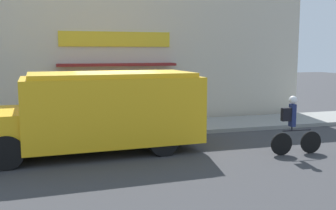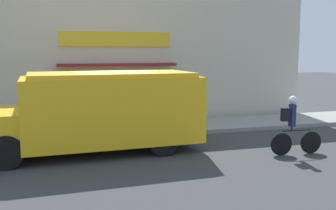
# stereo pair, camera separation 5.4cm
# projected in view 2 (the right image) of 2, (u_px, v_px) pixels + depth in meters

# --- Properties ---
(ground_plane) EXTENTS (70.00, 70.00, 0.00)m
(ground_plane) POSITION_uv_depth(u_px,v_px,m) (116.00, 140.00, 12.77)
(ground_plane) COLOR #38383A
(sidewalk) EXTENTS (28.00, 2.43, 0.14)m
(sidewalk) POSITION_uv_depth(u_px,v_px,m) (111.00, 130.00, 13.91)
(sidewalk) COLOR gray
(sidewalk) RESTS_ON ground_plane
(storefront) EXTENTS (17.26, 0.80, 5.35)m
(storefront) POSITION_uv_depth(u_px,v_px,m) (104.00, 56.00, 15.10)
(storefront) COLOR beige
(storefront) RESTS_ON ground_plane
(school_bus) EXTENTS (6.55, 2.93, 2.26)m
(school_bus) POSITION_uv_depth(u_px,v_px,m) (96.00, 111.00, 11.09)
(school_bus) COLOR yellow
(school_bus) RESTS_ON ground_plane
(cyclist) EXTENTS (1.54, 0.22, 1.65)m
(cyclist) POSITION_uv_depth(u_px,v_px,m) (293.00, 126.00, 10.80)
(cyclist) COLOR black
(cyclist) RESTS_ON ground_plane
(trash_bin) EXTENTS (0.65, 0.65, 0.74)m
(trash_bin) POSITION_uv_depth(u_px,v_px,m) (41.00, 122.00, 13.17)
(trash_bin) COLOR #38383D
(trash_bin) RESTS_ON sidewalk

